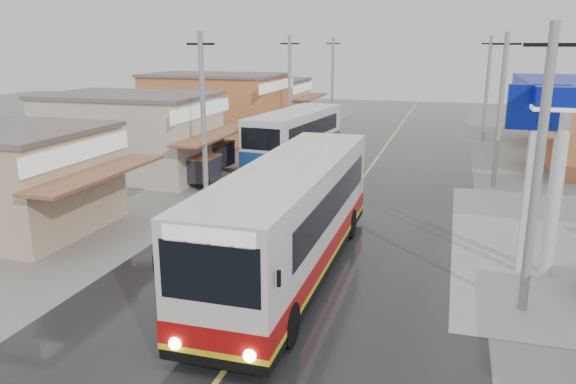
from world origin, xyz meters
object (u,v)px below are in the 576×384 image
Objects in this scene: second_bus at (295,136)px; coach_bus at (292,217)px; tricycle_near at (203,169)px; cyclist at (232,219)px; tyre_stack at (197,204)px; tricycle_far at (217,155)px.

coach_bus is at bearing -67.92° from second_bus.
second_bus is 4.78× the size of tricycle_near.
cyclist is 4.37m from tyre_stack.
cyclist reaches higher than tricycle_far.
cyclist is (-3.31, 2.86, -1.22)m from coach_bus.
second_bus is 7.52m from tricycle_near.
cyclist is 1.04× the size of tricycle_near.
second_bus is 4.59× the size of cyclist.
second_bus reaches higher than tricycle_far.
tricycle_far is at bearing 113.96° from cyclist.
coach_bus is 16.13m from tricycle_far.
tricycle_far is (-5.32, 10.74, 0.27)m from cyclist.
tricycle_near is at bearing 127.89° from coach_bus.
tricycle_near is 0.88× the size of tricycle_far.
coach_bus is 8.87m from tyre_stack.
tricycle_near is 3.56m from tricycle_far.
coach_bus is 17.52m from second_bus.
coach_bus is 12.87m from tricycle_near.
tricycle_far is at bearing 106.89° from tyre_stack.
coach_bus is 1.26× the size of second_bus.
tricycle_near is at bearing 110.67° from tyre_stack.
second_bus is (-4.68, 16.88, -0.16)m from coach_bus.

